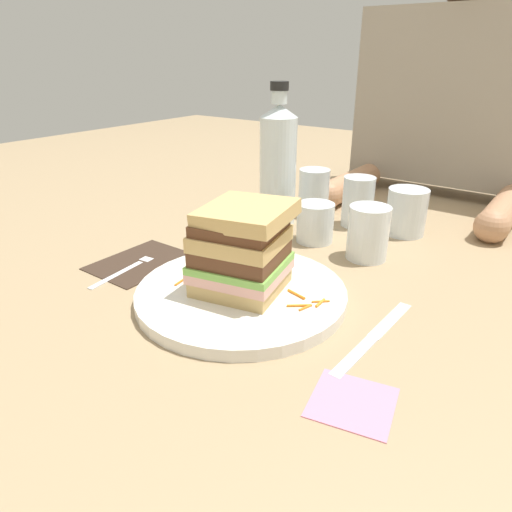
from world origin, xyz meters
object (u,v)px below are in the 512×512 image
object	(u,v)px
main_plate	(243,294)
diner_across	(459,74)
sandwich	(244,250)
juice_glass	(368,235)
empty_tumbler_1	(406,212)
water_bottle	(278,164)
napkin_pink	(352,402)
empty_tumbler_3	(314,192)
empty_tumbler_0	(315,223)
napkin_dark	(141,262)
fork	(131,265)
knife	(372,338)
empty_tumbler_2	(360,202)

from	to	relation	value
main_plate	diner_across	xyz separation A→B (m)	(0.06, 0.71, 0.27)
sandwich	diner_across	world-z (taller)	diner_across
juice_glass	empty_tumbler_1	size ratio (longest dim) A/B	1.03
water_bottle	empty_tumbler_1	xyz separation A→B (m)	(0.23, 0.09, -0.08)
napkin_pink	empty_tumbler_1	bearing A→B (deg)	104.35
main_plate	empty_tumbler_3	xyz separation A→B (m)	(-0.11, 0.39, 0.04)
water_bottle	empty_tumbler_0	xyz separation A→B (m)	(0.11, -0.04, -0.09)
main_plate	napkin_dark	size ratio (longest dim) A/B	1.91
juice_glass	water_bottle	bearing A→B (deg)	165.21
napkin_dark	empty_tumbler_1	xyz separation A→B (m)	(0.31, 0.39, 0.04)
empty_tumbler_0	empty_tumbler_1	world-z (taller)	empty_tumbler_1
sandwich	empty_tumbler_1	xyz separation A→B (m)	(0.09, 0.39, -0.03)
water_bottle	fork	bearing A→B (deg)	-102.22
water_bottle	napkin_pink	size ratio (longest dim) A/B	3.36
empty_tumbler_1	diner_across	xyz separation A→B (m)	(-0.03, 0.32, 0.23)
napkin_dark	empty_tumbler_0	xyz separation A→B (m)	(0.19, 0.26, 0.03)
napkin_dark	empty_tumbler_0	distance (m)	0.32
sandwich	fork	size ratio (longest dim) A/B	0.83
knife	empty_tumbler_3	world-z (taller)	empty_tumbler_3
main_plate	empty_tumbler_2	size ratio (longest dim) A/B	2.98
fork	diner_across	size ratio (longest dim) A/B	0.28
water_bottle	napkin_pink	xyz separation A→B (m)	(0.36, -0.40, -0.12)
sandwich	juice_glass	distance (m)	0.25
juice_glass	empty_tumbler_0	size ratio (longest dim) A/B	1.26
empty_tumbler_0	empty_tumbler_2	bearing A→B (deg)	76.57
empty_tumbler_1	juice_glass	bearing A→B (deg)	-94.22
napkin_dark	water_bottle	distance (m)	0.33
empty_tumbler_1	diner_across	bearing A→B (deg)	94.76
sandwich	napkin_pink	world-z (taller)	sandwich
empty_tumbler_0	diner_across	bearing A→B (deg)	78.44
juice_glass	empty_tumbler_2	bearing A→B (deg)	119.65
napkin_dark	juice_glass	distance (m)	0.38
sandwich	empty_tumbler_2	size ratio (longest dim) A/B	1.39
water_bottle	diner_across	size ratio (longest dim) A/B	0.45
empty_tumbler_1	sandwich	bearing A→B (deg)	-103.00
fork	napkin_pink	xyz separation A→B (m)	(0.43, -0.08, -0.00)
main_plate	empty_tumbler_1	xyz separation A→B (m)	(0.09, 0.39, 0.04)
sandwich	empty_tumbler_2	bearing A→B (deg)	90.10
sandwich	napkin_dark	world-z (taller)	sandwich
empty_tumbler_3	diner_across	xyz separation A→B (m)	(0.17, 0.32, 0.23)
main_plate	juice_glass	world-z (taller)	juice_glass
empty_tumbler_2	diner_across	world-z (taller)	diner_across
main_plate	diner_across	size ratio (longest dim) A/B	0.49
empty_tumbler_1	fork	bearing A→B (deg)	-126.19
sandwich	empty_tumbler_2	distance (m)	0.38
juice_glass	empty_tumbler_3	distance (m)	0.24
napkin_pink	knife	bearing A→B (deg)	104.04
fork	empty_tumbler_2	distance (m)	0.46
napkin_dark	fork	world-z (taller)	fork
fork	napkin_dark	bearing A→B (deg)	96.63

